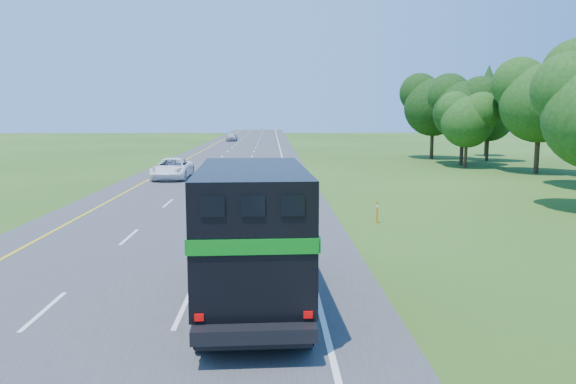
{
  "coord_description": "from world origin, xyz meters",
  "views": [
    {
      "loc": [
        4.21,
        -3.46,
        5.22
      ],
      "look_at": [
        4.93,
        20.67,
        1.84
      ],
      "focal_mm": 35.0,
      "sensor_mm": 36.0,
      "label": 1
    }
  ],
  "objects": [
    {
      "name": "white_suv",
      "position": [
        -3.72,
        41.5,
        0.86
      ],
      "size": [
        2.85,
        5.98,
        1.65
      ],
      "primitive_type": "imported",
      "rotation": [
        0.0,
        0.0,
        -0.02
      ],
      "color": "white",
      "rests_on": "road"
    },
    {
      "name": "far_car",
      "position": [
        -3.29,
        103.51,
        0.83
      ],
      "size": [
        2.15,
        4.73,
        1.57
      ],
      "primitive_type": "imported",
      "rotation": [
        0.0,
        0.0,
        -0.06
      ],
      "color": "#ADADB3",
      "rests_on": "road"
    },
    {
      "name": "horse_truck",
      "position": [
        3.68,
        11.49,
        2.08
      ],
      "size": [
        3.03,
        8.73,
        3.82
      ],
      "rotation": [
        0.0,
        0.0,
        0.04
      ],
      "color": "black",
      "rests_on": "road"
    },
    {
      "name": "delineator",
      "position": [
        9.28,
        22.87,
        0.58
      ],
      "size": [
        0.09,
        0.05,
        1.07
      ],
      "color": "orange",
      "rests_on": "ground"
    },
    {
      "name": "lane_markings",
      "position": [
        0.0,
        50.0,
        0.04
      ],
      "size": [
        11.15,
        260.0,
        0.01
      ],
      "color": "yellow",
      "rests_on": "road"
    },
    {
      "name": "road",
      "position": [
        0.0,
        50.0,
        0.02
      ],
      "size": [
        15.0,
        260.0,
        0.04
      ],
      "primitive_type": "cube",
      "color": "#38383A",
      "rests_on": "ground"
    }
  ]
}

